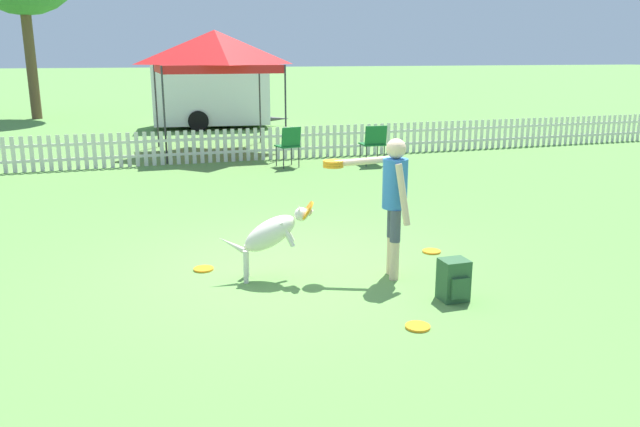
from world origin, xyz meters
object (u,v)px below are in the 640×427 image
(folding_chair_green_right, at_px, (289,143))
(backpack_on_grass, at_px, (454,280))
(frisbee_near_dog, at_px, (204,269))
(leaping_dog, at_px, (271,233))
(frisbee_near_handler, at_px, (418,327))
(handler_person, at_px, (391,192))
(equipment_trailer, at_px, (211,91))
(frisbee_midfield, at_px, (432,251))
(folding_chair_blue_left, at_px, (374,141))
(canopy_tent_main, at_px, (215,51))

(folding_chair_green_right, bearing_deg, backpack_on_grass, 76.40)
(backpack_on_grass, bearing_deg, frisbee_near_dog, 143.73)
(leaping_dog, height_order, frisbee_near_handler, leaping_dog)
(handler_person, height_order, frisbee_near_dog, handler_person)
(leaping_dog, distance_m, equipment_trailer, 15.65)
(frisbee_near_dog, distance_m, frisbee_midfield, 2.93)
(frisbee_near_dog, height_order, folding_chair_green_right, folding_chair_green_right)
(frisbee_midfield, xyz_separation_m, folding_chair_blue_left, (1.81, 6.33, 0.55))
(canopy_tent_main, bearing_deg, leaping_dog, -95.38)
(folding_chair_blue_left, relative_size, folding_chair_green_right, 1.00)
(handler_person, xyz_separation_m, canopy_tent_main, (-0.39, 10.07, 1.57))
(handler_person, distance_m, frisbee_midfield, 1.49)
(frisbee_near_dog, xyz_separation_m, backpack_on_grass, (2.37, -1.74, 0.21))
(frisbee_near_dog, relative_size, folding_chair_green_right, 0.26)
(leaping_dog, height_order, frisbee_near_dog, leaping_dog)
(folding_chair_green_right, distance_m, equipment_trailer, 8.63)
(folding_chair_blue_left, distance_m, folding_chair_green_right, 1.96)
(frisbee_near_dog, relative_size, canopy_tent_main, 0.08)
(leaping_dog, xyz_separation_m, equipment_trailer, (1.60, 15.55, 0.72))
(frisbee_near_dog, height_order, backpack_on_grass, backpack_on_grass)
(frisbee_midfield, xyz_separation_m, folding_chair_green_right, (-0.13, 6.63, 0.55))
(folding_chair_blue_left, bearing_deg, frisbee_midfield, 76.53)
(backpack_on_grass, height_order, folding_chair_green_right, folding_chair_green_right)
(folding_chair_green_right, bearing_deg, frisbee_near_dog, 55.83)
(frisbee_midfield, bearing_deg, canopy_tent_main, 97.80)
(folding_chair_blue_left, xyz_separation_m, folding_chair_green_right, (-1.94, 0.30, 0.00))
(leaping_dog, distance_m, folding_chair_blue_left, 7.78)
(handler_person, bearing_deg, equipment_trailer, 13.18)
(frisbee_near_handler, height_order, folding_chair_green_right, folding_chair_green_right)
(leaping_dog, bearing_deg, folding_chair_blue_left, 163.09)
(handler_person, xyz_separation_m, frisbee_near_dog, (-2.02, 0.87, -0.99))
(frisbee_near_dog, xyz_separation_m, canopy_tent_main, (1.63, 9.20, 2.56))
(frisbee_near_dog, bearing_deg, folding_chair_blue_left, 52.22)
(backpack_on_grass, bearing_deg, equipment_trailer, 90.21)
(handler_person, distance_m, equipment_trailer, 15.88)
(frisbee_near_dog, bearing_deg, frisbee_near_handler, -52.94)
(frisbee_near_handler, relative_size, backpack_on_grass, 0.54)
(frisbee_midfield, height_order, backpack_on_grass, backpack_on_grass)
(leaping_dog, bearing_deg, frisbee_near_dog, -113.43)
(folding_chair_green_right, bearing_deg, frisbee_midfield, 80.47)
(frisbee_near_handler, bearing_deg, equipment_trailer, 87.99)
(handler_person, xyz_separation_m, equipment_trailer, (0.29, 15.87, 0.26))
(handler_person, bearing_deg, canopy_tent_main, 16.44)
(frisbee_midfield, height_order, folding_chair_blue_left, folding_chair_blue_left)
(backpack_on_grass, bearing_deg, frisbee_midfield, 70.11)
(canopy_tent_main, bearing_deg, equipment_trailer, 83.32)
(frisbee_near_dog, height_order, canopy_tent_main, canopy_tent_main)
(leaping_dog, relative_size, folding_chair_blue_left, 1.18)
(folding_chair_green_right, bearing_deg, canopy_tent_main, -77.96)
(canopy_tent_main, relative_size, equipment_trailer, 0.65)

